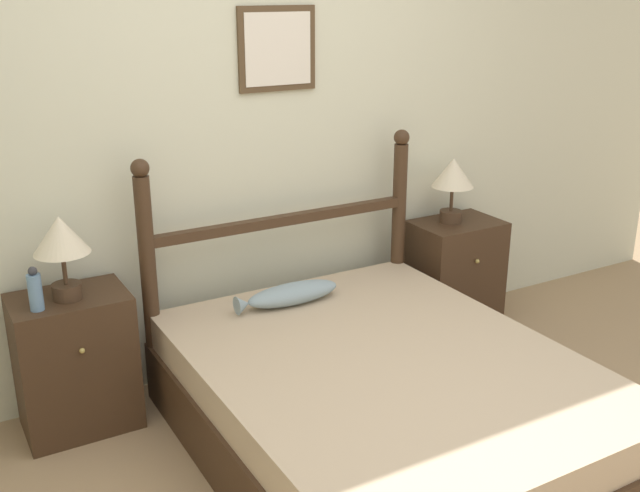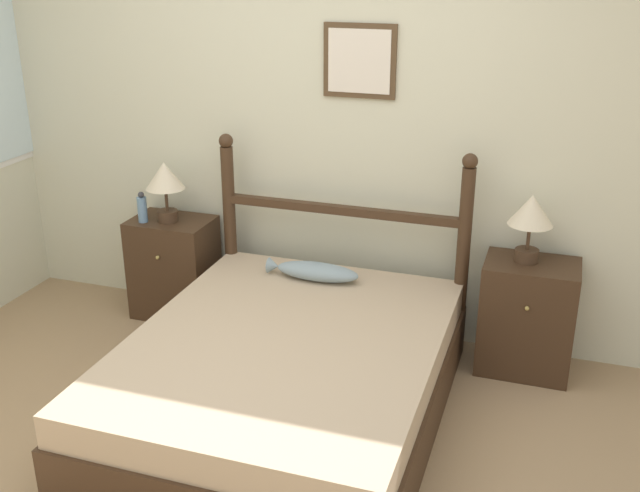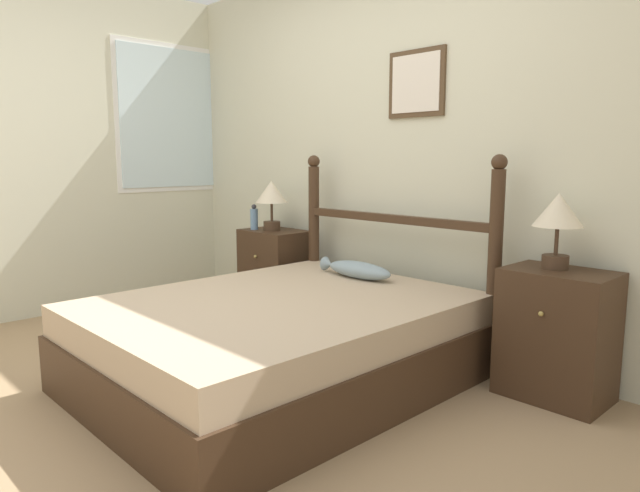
# 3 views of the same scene
# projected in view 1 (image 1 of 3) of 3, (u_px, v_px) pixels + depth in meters

# --- Properties ---
(wall_back) EXTENTS (6.40, 0.08, 2.55)m
(wall_back) POSITION_uv_depth(u_px,v_px,m) (235.00, 129.00, 3.74)
(wall_back) COLOR beige
(wall_back) RESTS_ON ground_plane
(bed) EXTENTS (1.52, 1.94, 0.46)m
(bed) POSITION_uv_depth(u_px,v_px,m) (384.00, 406.00, 3.25)
(bed) COLOR #3D2819
(bed) RESTS_ON ground_plane
(headboard) EXTENTS (1.53, 0.09, 1.22)m
(headboard) POSITION_uv_depth(u_px,v_px,m) (284.00, 249.00, 3.87)
(headboard) COLOR #3D2819
(headboard) RESTS_ON ground_plane
(nightstand_left) EXTENTS (0.51, 0.38, 0.65)m
(nightstand_left) POSITION_uv_depth(u_px,v_px,m) (76.00, 362.00, 3.42)
(nightstand_left) COLOR #3D2819
(nightstand_left) RESTS_ON ground_plane
(nightstand_right) EXTENTS (0.51, 0.38, 0.65)m
(nightstand_right) POSITION_uv_depth(u_px,v_px,m) (454.00, 274.00, 4.46)
(nightstand_right) COLOR #3D2819
(nightstand_right) RESTS_ON ground_plane
(table_lamp_left) EXTENTS (0.24, 0.24, 0.38)m
(table_lamp_left) POSITION_uv_depth(u_px,v_px,m) (61.00, 241.00, 3.20)
(table_lamp_left) COLOR #422D1E
(table_lamp_left) RESTS_ON nightstand_left
(table_lamp_right) EXTENTS (0.24, 0.24, 0.38)m
(table_lamp_right) POSITION_uv_depth(u_px,v_px,m) (453.00, 177.00, 4.26)
(table_lamp_right) COLOR #422D1E
(table_lamp_right) RESTS_ON nightstand_right
(bottle) EXTENTS (0.06, 0.06, 0.20)m
(bottle) POSITION_uv_depth(u_px,v_px,m) (35.00, 291.00, 3.14)
(bottle) COLOR #668CB2
(bottle) RESTS_ON nightstand_left
(fish_pillow) EXTENTS (0.55, 0.16, 0.10)m
(fish_pillow) POSITION_uv_depth(u_px,v_px,m) (290.00, 294.00, 3.69)
(fish_pillow) COLOR #8499A3
(fish_pillow) RESTS_ON bed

